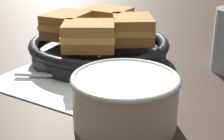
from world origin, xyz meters
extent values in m
plane|color=#382B21|center=(0.00, 0.00, 0.00)|extent=(4.00, 4.00, 0.00)
cube|color=white|center=(-0.03, -0.02, 0.00)|extent=(0.23, 0.20, 0.00)
cylinder|color=silver|center=(0.11, -0.10, 0.03)|extent=(0.13, 0.13, 0.06)
cylinder|color=#DB5B1E|center=(0.11, -0.10, 0.05)|extent=(0.11, 0.11, 0.01)
torus|color=silver|center=(0.11, -0.10, 0.06)|extent=(0.13, 0.13, 0.01)
cube|color=silver|center=(-0.07, -0.04, 0.01)|extent=(0.10, 0.06, 0.01)
ellipsoid|color=silver|center=(0.00, 0.00, 0.01)|extent=(0.06, 0.05, 0.01)
cylinder|color=black|center=(-0.05, 0.09, 0.01)|extent=(0.26, 0.26, 0.02)
torus|color=black|center=(-0.05, 0.09, 0.03)|extent=(0.27, 0.27, 0.02)
cube|color=black|center=(-0.19, 0.20, 0.03)|extent=(0.11, 0.09, 0.01)
cube|color=#B27A38|center=(-0.03, 0.03, 0.05)|extent=(0.11, 0.10, 0.02)
cube|color=gold|center=(-0.03, 0.03, 0.07)|extent=(0.11, 0.11, 0.01)
cube|color=#B27A38|center=(-0.03, 0.03, 0.08)|extent=(0.11, 0.10, 0.02)
cube|color=#B27A38|center=(0.02, 0.11, 0.05)|extent=(0.11, 0.11, 0.02)
cube|color=gold|center=(0.02, 0.11, 0.07)|extent=(0.11, 0.11, 0.01)
cube|color=#B27A38|center=(0.02, 0.11, 0.08)|extent=(0.11, 0.11, 0.02)
cube|color=#B27A38|center=(-0.06, 0.15, 0.05)|extent=(0.09, 0.07, 0.02)
cube|color=gold|center=(-0.06, 0.15, 0.07)|extent=(0.09, 0.07, 0.01)
cube|color=#B27A38|center=(-0.06, 0.15, 0.08)|extent=(0.09, 0.07, 0.02)
cube|color=#B27A38|center=(-0.11, 0.07, 0.05)|extent=(0.08, 0.09, 0.02)
cube|color=gold|center=(-0.11, 0.07, 0.07)|extent=(0.08, 0.10, 0.01)
cube|color=#B27A38|center=(-0.11, 0.07, 0.08)|extent=(0.08, 0.09, 0.02)
camera|label=1|loc=(0.30, -0.43, 0.22)|focal=55.00mm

